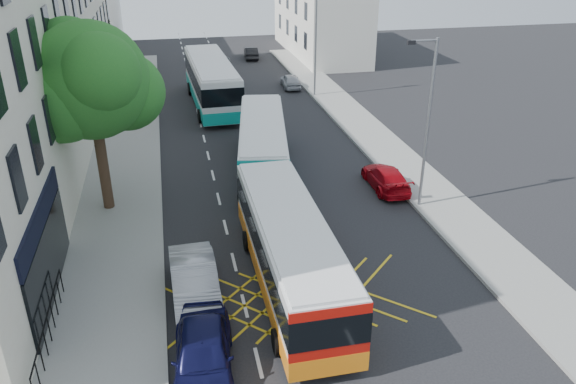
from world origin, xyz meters
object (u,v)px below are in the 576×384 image
lamp_far (314,38)px  distant_car_silver (291,81)px  distant_car_dark (251,53)px  parked_car_silver (195,283)px  lamp_near (427,117)px  street_tree (90,82)px  bus_near (290,250)px  distant_car_grey (214,58)px  bus_mid (263,145)px  bus_far (212,82)px  red_hatchback (386,178)px  parked_car_blue (203,354)px

lamp_far → distant_car_silver: bearing=112.0°
lamp_far → distant_car_dark: size_ratio=2.22×
lamp_far → parked_car_silver: (-11.10, -25.28, -3.84)m
lamp_near → distant_car_dark: (-2.70, 34.90, -4.02)m
street_tree → bus_near: bearing=-48.3°
bus_near → distant_car_dark: (4.80, 40.01, -0.99)m
distant_car_grey → lamp_far: bearing=-70.6°
lamp_near → bus_mid: bearing=137.9°
bus_mid → bus_far: bearing=105.8°
lamp_near → red_hatchback: size_ratio=1.96×
lamp_near → distant_car_silver: 23.36m
lamp_far → bus_near: size_ratio=0.75×
lamp_near → distant_car_dark: size_ratio=2.22×
bus_near → red_hatchback: 10.20m
parked_car_silver → distant_car_grey: size_ratio=0.92×
lamp_far → parked_car_blue: lamp_far is taller
lamp_near → parked_car_blue: bearing=-140.6°
street_tree → distant_car_dark: size_ratio=2.44×
lamp_near → red_hatchback: 4.75m
street_tree → bus_far: bearing=68.1°
lamp_near → bus_far: 21.15m
street_tree → red_hatchback: bearing=-2.2°
bus_near → distant_car_grey: size_ratio=2.11×
parked_car_blue → red_hatchback: 15.53m
street_tree → lamp_near: 15.10m
lamp_near → lamp_far: (0.00, 20.00, 0.00)m
bus_mid → bus_far: (-1.54, 13.38, 0.26)m
lamp_near → bus_mid: (-6.59, 5.95, -3.06)m
street_tree → parked_car_blue: size_ratio=1.94×
bus_mid → bus_far: bus_far is taller
parked_car_blue → lamp_far: bearing=73.7°
parked_car_blue → red_hatchback: size_ratio=1.11×
street_tree → distant_car_dark: (12.01, 31.94, -5.70)m
street_tree → parked_car_silver: street_tree is taller
bus_near → parked_car_blue: 5.44m
distant_car_silver → bus_mid: bearing=75.1°
red_hatchback → distant_car_grey: bearing=-77.6°
lamp_far → lamp_near: bearing=-90.0°
lamp_near → bus_far: (-8.12, 19.33, -2.80)m
street_tree → bus_mid: size_ratio=0.82×
lamp_far → red_hatchback: lamp_far is taller
bus_near → distant_car_dark: bearing=83.1°
distant_car_grey → parked_car_silver: bearing=-104.5°
street_tree → bus_far: size_ratio=0.71×
bus_mid → parked_car_silver: (-4.51, -11.23, -0.79)m
lamp_far → bus_near: (-7.50, -25.11, -3.03)m
distant_car_grey → street_tree: bearing=-112.9°
lamp_near → lamp_far: 20.00m
street_tree → red_hatchback: street_tree is taller
bus_mid → distant_car_grey: bearing=99.4°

